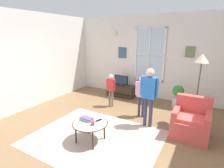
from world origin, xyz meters
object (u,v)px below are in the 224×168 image
object	(u,v)px
book_stack	(87,119)
person_blue_shirt	(149,91)
armchair	(191,122)
potted_plant_by_window	(178,95)
coffee_table	(90,124)
floor_lamp	(201,66)
cup	(93,123)
remote_near_books	(99,120)
tv_stand	(121,91)
person_red_shirt	(111,87)
television	(121,80)
person_pink_shirt	(142,92)

from	to	relation	value
book_stack	person_blue_shirt	world-z (taller)	person_blue_shirt
armchair	potted_plant_by_window	size ratio (longest dim) A/B	1.21
coffee_table	person_blue_shirt	size ratio (longest dim) A/B	0.52
armchair	person_blue_shirt	world-z (taller)	person_blue_shirt
armchair	person_blue_shirt	size ratio (longest dim) A/B	0.60
person_blue_shirt	floor_lamp	xyz separation A→B (m)	(0.99, 0.78, 0.58)
coffee_table	potted_plant_by_window	distance (m)	3.12
cup	person_blue_shirt	distance (m)	1.55
potted_plant_by_window	person_blue_shirt	bearing A→B (deg)	-104.45
remote_near_books	tv_stand	bearing A→B (deg)	107.29
remote_near_books	person_red_shirt	size ratio (longest dim) A/B	0.13
remote_near_books	potted_plant_by_window	distance (m)	2.92
television	floor_lamp	world-z (taller)	floor_lamp
coffee_table	potted_plant_by_window	world-z (taller)	potted_plant_by_window
coffee_table	floor_lamp	world-z (taller)	floor_lamp
person_red_shirt	floor_lamp	bearing A→B (deg)	3.01
television	remote_near_books	world-z (taller)	television
armchair	potted_plant_by_window	world-z (taller)	armchair
tv_stand	book_stack	xyz separation A→B (m)	(0.62, -2.87, 0.25)
person_red_shirt	person_blue_shirt	world-z (taller)	person_blue_shirt
coffee_table	remote_near_books	bearing A→B (deg)	58.48
potted_plant_by_window	armchair	bearing A→B (deg)	-70.36
television	potted_plant_by_window	world-z (taller)	television
person_pink_shirt	potted_plant_by_window	bearing A→B (deg)	57.74
armchair	potted_plant_by_window	distance (m)	1.67
remote_near_books	person_pink_shirt	world-z (taller)	person_pink_shirt
coffee_table	book_stack	world-z (taller)	book_stack
tv_stand	coffee_table	size ratio (longest dim) A/B	1.34
tv_stand	book_stack	size ratio (longest dim) A/B	3.69
person_red_shirt	book_stack	bearing A→B (deg)	-76.01
coffee_table	book_stack	size ratio (longest dim) A/B	2.74
person_pink_shirt	person_blue_shirt	world-z (taller)	person_blue_shirt
armchair	cup	size ratio (longest dim) A/B	9.14
coffee_table	floor_lamp	bearing A→B (deg)	47.73
book_stack	potted_plant_by_window	world-z (taller)	potted_plant_by_window
coffee_table	cup	size ratio (longest dim) A/B	7.93
book_stack	cup	distance (m)	0.26
tv_stand	armchair	distance (m)	3.05
person_red_shirt	cup	bearing A→B (deg)	-70.31
coffee_table	person_red_shirt	xyz separation A→B (m)	(-0.59, 1.89, 0.25)
floor_lamp	cup	bearing A→B (deg)	-129.76
television	remote_near_books	distance (m)	2.88
person_blue_shirt	floor_lamp	world-z (taller)	floor_lamp
cup	floor_lamp	xyz separation A→B (m)	(1.72, 2.07, 1.02)
armchair	person_red_shirt	world-z (taller)	person_red_shirt
remote_near_books	book_stack	bearing A→B (deg)	-152.78
armchair	coffee_table	xyz separation A→B (m)	(-1.82, -1.29, 0.08)
person_blue_shirt	cup	bearing A→B (deg)	-119.56
armchair	floor_lamp	xyz separation A→B (m)	(0.02, 0.73, 1.17)
tv_stand	floor_lamp	size ratio (longest dim) A/B	0.57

